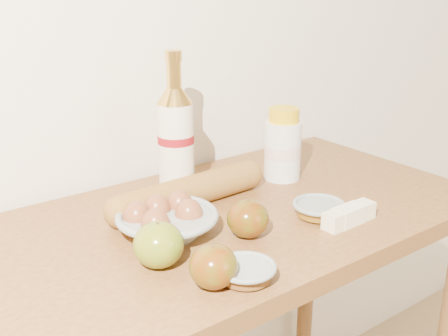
{
  "coord_description": "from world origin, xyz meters",
  "views": [
    {
      "loc": [
        -0.63,
        0.31,
        1.4
      ],
      "look_at": [
        0.0,
        1.15,
        1.02
      ],
      "focal_mm": 45.0,
      "sensor_mm": 36.0,
      "label": 1
    }
  ],
  "objects_px": {
    "baguette": "(189,192)",
    "table": "(216,270)",
    "bourbon_bottle": "(176,140)",
    "cream_bottle": "(283,146)",
    "egg_bowl": "(166,220)"
  },
  "relations": [
    {
      "from": "table",
      "to": "cream_bottle",
      "type": "relative_size",
      "value": 6.73
    },
    {
      "from": "table",
      "to": "bourbon_bottle",
      "type": "distance_m",
      "value": 0.3
    },
    {
      "from": "egg_bowl",
      "to": "bourbon_bottle",
      "type": "bearing_deg",
      "value": 51.15
    },
    {
      "from": "table",
      "to": "bourbon_bottle",
      "type": "height_order",
      "value": "bourbon_bottle"
    },
    {
      "from": "cream_bottle",
      "to": "baguette",
      "type": "relative_size",
      "value": 0.43
    },
    {
      "from": "baguette",
      "to": "table",
      "type": "bearing_deg",
      "value": -86.73
    },
    {
      "from": "bourbon_bottle",
      "to": "cream_bottle",
      "type": "distance_m",
      "value": 0.28
    },
    {
      "from": "bourbon_bottle",
      "to": "baguette",
      "type": "bearing_deg",
      "value": -116.58
    },
    {
      "from": "egg_bowl",
      "to": "baguette",
      "type": "bearing_deg",
      "value": 37.51
    },
    {
      "from": "table",
      "to": "cream_bottle",
      "type": "bearing_deg",
      "value": 18.75
    },
    {
      "from": "egg_bowl",
      "to": "baguette",
      "type": "relative_size",
      "value": 0.5
    },
    {
      "from": "table",
      "to": "baguette",
      "type": "relative_size",
      "value": 2.91
    },
    {
      "from": "bourbon_bottle",
      "to": "cream_bottle",
      "type": "xyz_separation_m",
      "value": [
        0.27,
        -0.06,
        -0.05
      ]
    },
    {
      "from": "table",
      "to": "egg_bowl",
      "type": "bearing_deg",
      "value": -179.67
    },
    {
      "from": "cream_bottle",
      "to": "table",
      "type": "bearing_deg",
      "value": 176.52
    }
  ]
}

